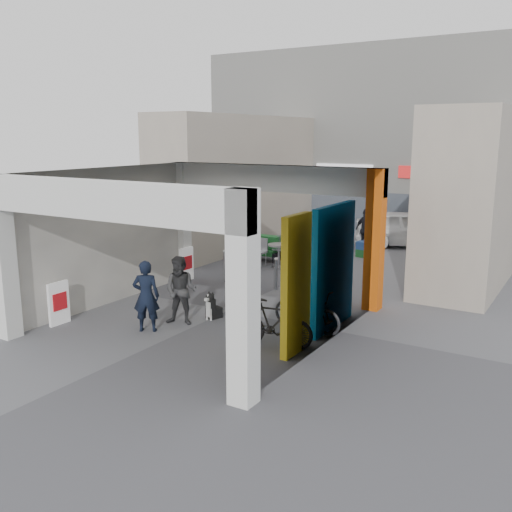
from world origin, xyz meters
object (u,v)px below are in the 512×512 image
Objects in this scene: produce_stand at (263,251)px; border_collie at (212,308)px; bicycle_rear at (273,323)px; white_van at (410,229)px; man_with_dog at (146,296)px; bicycle_front at (307,310)px; man_elderly at (311,278)px; cafe_set at (280,255)px; man_back_turned at (181,291)px; man_crates at (366,230)px.

produce_stand reaches higher than border_collie.
bicycle_rear is 12.16m from white_van.
man_with_dog reaches higher than bicycle_front.
man_elderly is 2.78m from bicycle_rear.
cafe_set is at bearing 123.13° from border_collie.
man_back_turned is (1.05, -6.56, 0.47)m from cafe_set.
man_elderly is 9.42m from white_van.
cafe_set is at bearing 41.94° from bicycle_front.
man_back_turned is at bearing 107.15° from man_crates.
cafe_set is at bearing 79.36° from man_back_turned.
cafe_set reaches higher than border_collie.
man_with_dog is at bearing -148.71° from man_elderly.
bicycle_rear is (2.89, 0.60, -0.30)m from man_with_dog.
border_collie is 1.70m from man_with_dog.
man_elderly is 0.94× the size of bicycle_front.
man_back_turned is 0.38× the size of white_van.
cafe_set is 0.36× the size of white_van.
bicycle_rear is (4.40, -7.06, 0.17)m from produce_stand.
man_back_turned is at bearing -147.08° from man_with_dog.
man_elderly is at bearing 121.01° from man_crates.
bicycle_front is (0.61, -1.43, -0.36)m from man_elderly.
man_with_dog reaches higher than man_crates.
man_back_turned is 3.27m from man_elderly.
man_elderly is at bearing 30.79° from bicycle_front.
cafe_set is 6.66m from man_back_turned.
produce_stand is at bearing 157.80° from cafe_set.
border_collie is at bearing 41.48° from man_back_turned.
man_crates is at bearing 121.71° from white_van.
bicycle_front is 1.30m from bicycle_rear.
cafe_set is 6.57m from bicycle_front.
border_collie is 0.43× the size of man_crates.
man_back_turned reaches higher than produce_stand.
produce_stand is at bearing 74.82° from man_crates.
bicycle_rear reaches higher than bicycle_front.
produce_stand is at bearing 121.96° from white_van.
man_back_turned is (-0.37, -0.68, 0.53)m from border_collie.
bicycle_front is 10.89m from white_van.
white_van is at bearing 62.80° from cafe_set.
white_van is (-0.91, 10.84, 0.25)m from bicycle_front.
man_back_turned is at bearing -151.28° from man_elderly.
border_collie is 9.68m from man_crates.
man_with_dog is 11.13m from man_crates.
man_back_turned reaches higher than man_crates.
bicycle_front is at bearing -89.79° from man_elderly.
man_crates is (-1.48, 7.77, -0.02)m from man_elderly.
bicycle_rear is at bearing -23.34° from man_back_turned.
bicycle_rear reaches higher than produce_stand.
cafe_set is 0.90× the size of bicycle_rear.
produce_stand is 0.80× the size of man_with_dog.
produce_stand is at bearing 21.44° from bicycle_rear.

